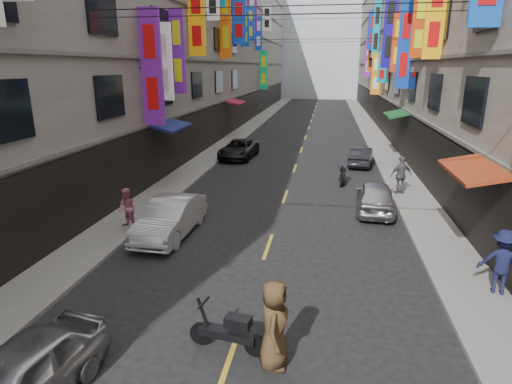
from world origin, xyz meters
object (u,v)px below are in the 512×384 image
(car_left_mid, at_px, (170,217))
(pedestrian_lfar, at_px, (128,208))
(scooter_crossing, at_px, (229,332))
(car_right_mid, at_px, (376,197))
(car_left_near, at_px, (16,381))
(scooter_far_right, at_px, (342,175))
(pedestrian_rfar, at_px, (401,175))
(car_left_far, at_px, (239,149))
(pedestrian_crossing, at_px, (274,325))
(car_right_far, at_px, (361,156))
(pedestrian_rnear, at_px, (502,262))

(car_left_mid, height_order, pedestrian_lfar, pedestrian_lfar)
(scooter_crossing, distance_m, pedestrian_lfar, 8.27)
(car_left_mid, height_order, car_right_mid, car_left_mid)
(car_left_near, height_order, car_right_mid, car_right_mid)
(scooter_far_right, bearing_deg, pedestrian_rfar, 150.06)
(car_left_far, height_order, pedestrian_crossing, pedestrian_crossing)
(pedestrian_rfar, bearing_deg, car_left_far, -58.61)
(car_right_mid, bearing_deg, pedestrian_crossing, 77.72)
(scooter_crossing, xyz_separation_m, car_right_far, (4.08, 19.12, 0.15))
(pedestrian_rnear, xyz_separation_m, pedestrian_rfar, (-1.17, 9.28, 0.01))
(car_left_mid, distance_m, pedestrian_lfar, 1.75)
(car_left_near, relative_size, pedestrian_rfar, 2.07)
(car_left_mid, distance_m, pedestrian_crossing, 7.97)
(car_left_far, xyz_separation_m, pedestrian_rnear, (10.57, -16.66, 0.40))
(car_left_mid, distance_m, pedestrian_rfar, 11.19)
(scooter_crossing, distance_m, car_right_far, 19.55)
(car_left_near, height_order, pedestrian_crossing, pedestrian_crossing)
(car_right_far, bearing_deg, car_left_near, 79.33)
(car_right_far, distance_m, pedestrian_crossing, 19.70)
(car_left_mid, distance_m, car_left_far, 13.94)
(scooter_crossing, relative_size, car_right_mid, 0.46)
(car_right_mid, bearing_deg, pedestrian_rnear, 114.81)
(scooter_crossing, xyz_separation_m, car_left_far, (-3.92, 20.08, 0.17))
(pedestrian_lfar, xyz_separation_m, pedestrian_crossing, (6.36, -6.66, 0.07))
(car_right_mid, distance_m, pedestrian_lfar, 10.15)
(pedestrian_lfar, relative_size, pedestrian_rfar, 0.84)
(car_right_mid, bearing_deg, car_left_far, -47.25)
(car_right_far, distance_m, pedestrian_rfar, 6.59)
(car_left_far, relative_size, pedestrian_rfar, 2.44)
(scooter_crossing, xyz_separation_m, car_left_near, (-3.32, -2.32, 0.20))
(car_left_far, bearing_deg, car_left_near, -84.93)
(car_left_near, height_order, pedestrian_rnear, pedestrian_rnear)
(car_right_mid, bearing_deg, scooter_far_right, -70.19)
(car_left_near, bearing_deg, pedestrian_rfar, 68.00)
(pedestrian_rfar, height_order, pedestrian_crossing, pedestrian_rfar)
(scooter_far_right, bearing_deg, car_right_far, -100.39)
(car_left_far, distance_m, car_right_far, 8.06)
(scooter_far_right, distance_m, car_right_far, 4.75)
(pedestrian_rnear, distance_m, pedestrian_crossing, 6.76)
(pedestrian_crossing, bearing_deg, pedestrian_rfar, -19.90)
(car_right_far, relative_size, pedestrian_crossing, 1.88)
(scooter_far_right, xyz_separation_m, car_right_far, (1.25, 4.58, 0.15))
(pedestrian_rnear, bearing_deg, car_right_far, -62.27)
(scooter_far_right, distance_m, car_left_far, 8.74)
(car_left_far, height_order, pedestrian_rnear, pedestrian_rnear)
(scooter_crossing, bearing_deg, scooter_far_right, -1.46)
(pedestrian_crossing, bearing_deg, car_left_far, 12.57)
(car_right_far, bearing_deg, pedestrian_crossing, 89.48)
(car_right_far, xyz_separation_m, pedestrian_crossing, (-3.04, -19.46, 0.37))
(pedestrian_lfar, relative_size, pedestrian_crossing, 0.80)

